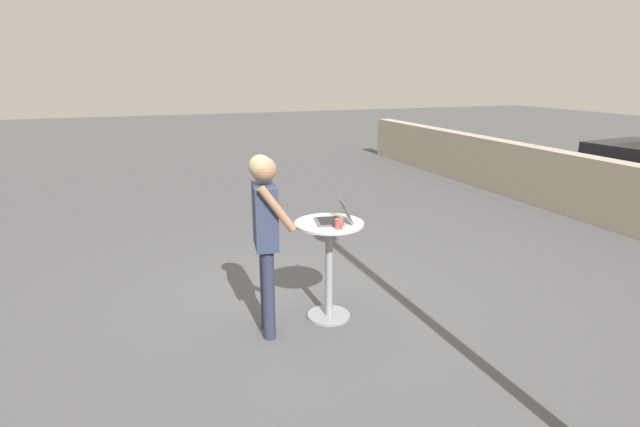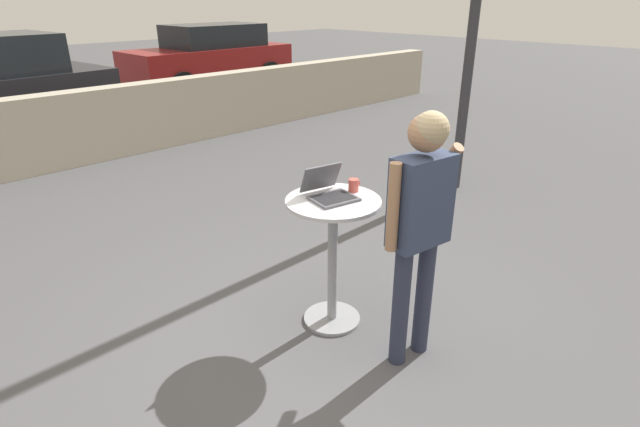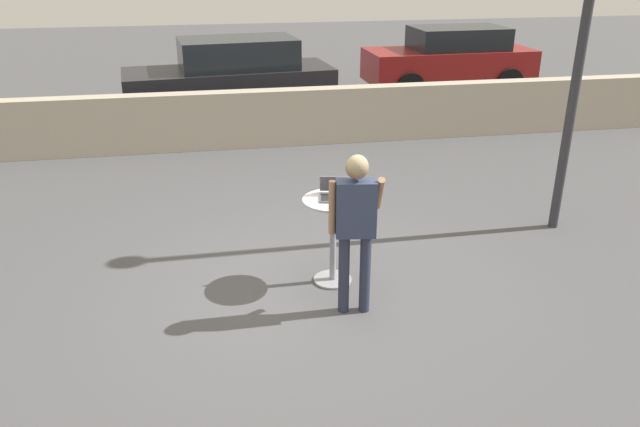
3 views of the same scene
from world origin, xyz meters
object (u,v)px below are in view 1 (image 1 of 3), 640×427
(coffee_mug, at_px, (339,224))
(standing_person, at_px, (265,224))
(laptop, at_px, (335,218))
(cafe_table, at_px, (329,256))

(coffee_mug, bearing_deg, standing_person, -101.08)
(laptop, relative_size, standing_person, 0.23)
(standing_person, bearing_deg, coffee_mug, 78.92)
(cafe_table, xyz_separation_m, coffee_mug, (0.21, 0.01, 0.38))
(cafe_table, height_order, coffee_mug, coffee_mug)
(laptop, distance_m, standing_person, 0.69)
(cafe_table, xyz_separation_m, laptop, (0.01, 0.05, 0.38))
(cafe_table, relative_size, standing_person, 0.59)
(coffee_mug, height_order, standing_person, standing_person)
(laptop, relative_size, coffee_mug, 3.60)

